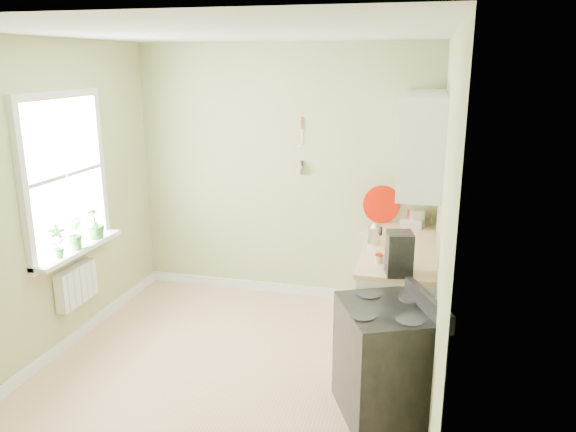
% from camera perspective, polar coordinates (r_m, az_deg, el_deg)
% --- Properties ---
extents(floor, '(3.20, 3.60, 0.02)m').
position_cam_1_polar(floor, '(4.84, -6.01, -15.95)').
color(floor, tan).
rests_on(floor, ground).
extents(ceiling, '(3.20, 3.60, 0.02)m').
position_cam_1_polar(ceiling, '(4.14, -7.11, 18.16)').
color(ceiling, white).
rests_on(ceiling, wall_back).
extents(wall_back, '(3.20, 0.02, 2.70)m').
position_cam_1_polar(wall_back, '(5.97, -0.41, 4.30)').
color(wall_back, '#B6BB7F').
rests_on(wall_back, floor).
extents(wall_left, '(0.02, 3.60, 2.70)m').
position_cam_1_polar(wall_left, '(5.08, -23.78, 0.96)').
color(wall_left, '#B6BB7F').
rests_on(wall_left, floor).
extents(wall_right, '(0.02, 3.60, 2.70)m').
position_cam_1_polar(wall_right, '(4.03, 15.44, -1.79)').
color(wall_right, '#B6BB7F').
rests_on(wall_right, floor).
extents(base_cabinets, '(0.60, 1.60, 0.87)m').
position_cam_1_polar(base_cabinets, '(5.29, 11.21, -7.92)').
color(base_cabinets, white).
rests_on(base_cabinets, floor).
extents(countertop, '(0.64, 1.60, 0.04)m').
position_cam_1_polar(countertop, '(5.13, 11.36, -3.23)').
color(countertop, beige).
rests_on(countertop, base_cabinets).
extents(upper_cabinets, '(0.35, 1.40, 0.80)m').
position_cam_1_polar(upper_cabinets, '(5.01, 13.57, 7.50)').
color(upper_cabinets, white).
rests_on(upper_cabinets, wall_right).
extents(window, '(0.06, 1.14, 1.44)m').
position_cam_1_polar(window, '(5.26, -21.81, 3.86)').
color(window, white).
rests_on(window, wall_left).
extents(window_sill, '(0.18, 1.14, 0.04)m').
position_cam_1_polar(window_sill, '(5.38, -20.47, -3.16)').
color(window_sill, white).
rests_on(window_sill, wall_left).
extents(radiator, '(0.12, 0.50, 0.35)m').
position_cam_1_polar(radiator, '(5.46, -20.70, -6.57)').
color(radiator, white).
rests_on(radiator, wall_left).
extents(wall_utensils, '(0.02, 0.14, 0.58)m').
position_cam_1_polar(wall_utensils, '(5.86, 1.41, 6.21)').
color(wall_utensils, beige).
rests_on(wall_utensils, wall_back).
extents(stove, '(0.87, 0.88, 0.97)m').
position_cam_1_polar(stove, '(4.21, 9.89, -14.31)').
color(stove, black).
rests_on(stove, floor).
extents(stand_mixer, '(0.32, 0.41, 0.45)m').
position_cam_1_polar(stand_mixer, '(5.78, 13.01, 0.96)').
color(stand_mixer, '#B2B2B7').
rests_on(stand_mixer, countertop).
extents(kettle, '(0.20, 0.12, 0.20)m').
position_cam_1_polar(kettle, '(5.11, 8.75, -1.75)').
color(kettle, silver).
rests_on(kettle, countertop).
extents(coffee_maker, '(0.23, 0.25, 0.34)m').
position_cam_1_polar(coffee_maker, '(4.41, 11.19, -3.87)').
color(coffee_maker, black).
rests_on(coffee_maker, countertop).
extents(red_tray, '(0.38, 0.20, 0.39)m').
position_cam_1_polar(red_tray, '(5.77, 9.50, 1.18)').
color(red_tray, red).
rests_on(red_tray, countertop).
extents(jar, '(0.07, 0.07, 0.08)m').
position_cam_1_polar(jar, '(4.66, 9.26, -4.27)').
color(jar, beige).
rests_on(jar, countertop).
extents(plant_a, '(0.18, 0.18, 0.29)m').
position_cam_1_polar(plant_a, '(5.10, -22.38, -2.40)').
color(plant_a, '#31792E').
rests_on(plant_a, window_sill).
extents(plant_b, '(0.20, 0.21, 0.29)m').
position_cam_1_polar(plant_b, '(5.29, -20.84, -1.63)').
color(plant_b, '#31792E').
rests_on(plant_b, window_sill).
extents(plant_c, '(0.24, 0.24, 0.30)m').
position_cam_1_polar(plant_c, '(5.53, -19.01, -0.66)').
color(plant_c, '#31792E').
rests_on(plant_c, window_sill).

